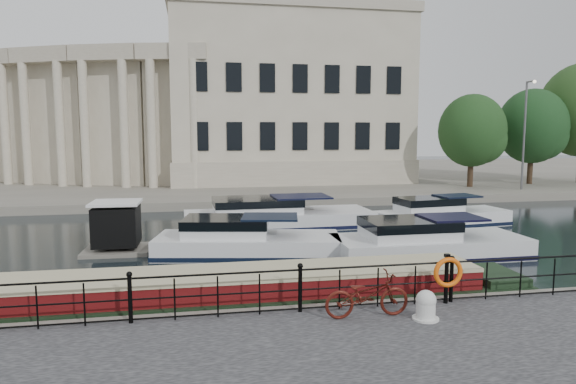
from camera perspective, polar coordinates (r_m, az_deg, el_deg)
The scene contains 12 objects.
ground_plane at distance 15.19m, azimuth -0.46°, elevation -12.25°, with size 160.00×160.00×0.00m, color black.
far_bank at distance 53.40m, azimuth -7.93°, elevation 1.70°, with size 120.00×42.00×0.55m, color #6B665B.
railing at distance 12.72m, azimuth 1.36°, elevation -10.38°, with size 24.14×0.14×1.22m.
civic_building at distance 48.91m, azimuth -8.99°, elevation 9.16°, with size 53.55×31.84×16.85m.
lamp_posts at distance 45.03m, azimuth 28.80°, elevation 5.76°, with size 8.24×1.55×8.07m.
bicycle at distance 12.54m, azimuth 8.76°, elevation -11.24°, with size 0.72×2.06×1.08m, color #44120C.
mooring_bollard at distance 12.74m, azimuth 15.07°, elevation -12.10°, with size 0.63×0.63×0.70m.
life_ring_post at distance 13.83m, azimuth 17.34°, elevation -8.60°, with size 0.79×0.21×1.29m.
narrowboat at distance 14.34m, azimuth -4.80°, elevation -11.91°, with size 16.27×2.33×1.59m.
harbour_hut at distance 22.21m, azimuth -18.49°, elevation -3.94°, with size 2.69×2.27×2.16m.
cabin_cruisers at distance 23.99m, azimuth 5.06°, elevation -4.26°, with size 18.28×10.67×1.99m.
trees at distance 48.15m, azimuth 27.23°, elevation 7.05°, with size 17.19×7.53×10.16m.
Camera 1 is at (-2.55, -14.13, 4.96)m, focal length 32.00 mm.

